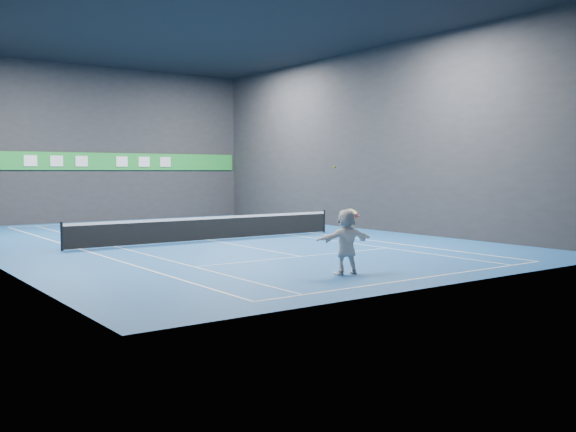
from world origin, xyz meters
TOP-DOWN VIEW (x-y plane):
  - ground at (0.00, 0.00)m, footprint 26.00×26.00m
  - ceiling at (0.00, 0.00)m, footprint 26.00×26.00m
  - wall_back at (0.00, 13.00)m, footprint 18.00×0.10m
  - wall_front at (0.00, -13.00)m, footprint 18.00×0.10m
  - wall_right at (9.00, 0.00)m, footprint 0.10×26.00m
  - baseline_near at (0.00, -11.89)m, footprint 10.98×0.08m
  - baseline_far at (0.00, 11.89)m, footprint 10.98×0.08m
  - sideline_doubles_left at (-5.49, 0.00)m, footprint 0.08×23.78m
  - sideline_doubles_right at (5.49, 0.00)m, footprint 0.08×23.78m
  - sideline_singles_left at (-4.11, 0.00)m, footprint 0.06×23.78m
  - sideline_singles_right at (4.11, 0.00)m, footprint 0.06×23.78m
  - service_line_near at (0.00, -6.40)m, footprint 8.23×0.06m
  - service_line_far at (0.00, 6.40)m, footprint 8.23×0.06m
  - center_service_line at (0.00, 0.00)m, footprint 0.06×12.80m
  - player at (-1.24, -10.14)m, footprint 1.80×0.86m
  - tennis_ball at (-1.61, -10.08)m, footprint 0.07×0.07m
  - tennis_net at (0.00, 0.00)m, footprint 12.50×0.10m
  - sponsor_banner at (0.00, 12.93)m, footprint 17.64×0.11m
  - tennis_racket at (-0.88, -10.10)m, footprint 0.48×0.36m

SIDE VIEW (x-z plane):
  - ground at x=0.00m, z-range 0.00..0.00m
  - baseline_near at x=0.00m, z-range 0.00..0.01m
  - baseline_far at x=0.00m, z-range 0.00..0.01m
  - sideline_doubles_left at x=-5.49m, z-range 0.00..0.01m
  - sideline_doubles_right at x=5.49m, z-range 0.00..0.01m
  - sideline_singles_left at x=-4.11m, z-range 0.00..0.01m
  - sideline_singles_right at x=4.11m, z-range 0.00..0.01m
  - service_line_near at x=0.00m, z-range 0.00..0.01m
  - service_line_far at x=0.00m, z-range 0.00..0.01m
  - center_service_line at x=0.00m, z-range 0.00..0.01m
  - tennis_net at x=0.00m, z-range 0.00..1.07m
  - player at x=-1.24m, z-range 0.00..1.87m
  - tennis_racket at x=-0.88m, z-range 1.43..1.94m
  - tennis_ball at x=-1.61m, z-range 3.01..3.08m
  - sponsor_banner at x=0.00m, z-range 3.00..4.00m
  - wall_back at x=0.00m, z-range 0.00..9.00m
  - wall_front at x=0.00m, z-range 0.00..9.00m
  - wall_right at x=9.00m, z-range 0.00..9.00m
  - ceiling at x=0.00m, z-range 9.00..9.00m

